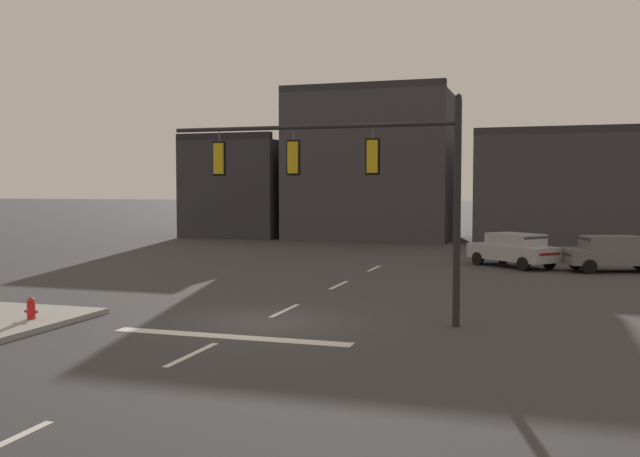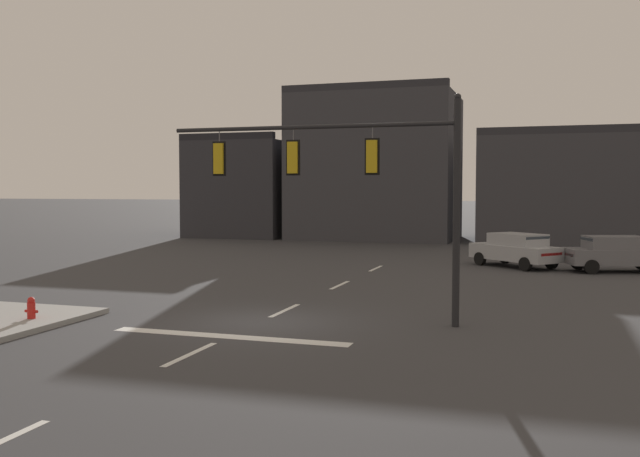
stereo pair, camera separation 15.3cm
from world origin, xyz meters
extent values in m
plane|color=#353538|center=(0.00, 0.00, 0.00)|extent=(400.00, 400.00, 0.00)
cube|color=silver|center=(0.00, -2.00, 0.00)|extent=(6.40, 0.50, 0.01)
cube|color=silver|center=(0.00, -4.00, 0.00)|extent=(0.16, 2.40, 0.01)
cube|color=silver|center=(0.00, 2.00, 0.00)|extent=(0.16, 2.40, 0.01)
cube|color=silver|center=(0.00, 8.00, 0.00)|extent=(0.16, 2.40, 0.01)
cube|color=silver|center=(0.00, 14.00, 0.00)|extent=(0.16, 2.40, 0.01)
cylinder|color=black|center=(5.29, 1.06, 3.06)|extent=(0.20, 0.20, 6.12)
cylinder|color=black|center=(1.11, 1.03, 5.47)|extent=(8.35, 0.19, 0.12)
sphere|color=black|center=(5.29, 1.06, 6.17)|extent=(0.18, 0.18, 0.18)
cylinder|color=#56565B|center=(2.97, 1.04, 5.24)|extent=(0.03, 0.03, 0.35)
cube|color=gold|center=(2.97, 1.04, 4.61)|extent=(0.30, 0.24, 0.90)
sphere|color=red|center=(2.97, 1.17, 4.89)|extent=(0.20, 0.20, 0.20)
sphere|color=#2D2314|center=(2.97, 1.17, 4.61)|extent=(0.20, 0.20, 0.20)
sphere|color=black|center=(2.97, 1.17, 4.33)|extent=(0.20, 0.20, 0.20)
cube|color=black|center=(2.97, 1.02, 4.61)|extent=(0.42, 0.03, 1.02)
cylinder|color=#56565B|center=(0.65, 1.02, 5.24)|extent=(0.03, 0.03, 0.35)
cube|color=gold|center=(0.65, 1.02, 4.61)|extent=(0.30, 0.24, 0.90)
sphere|color=red|center=(0.65, 1.15, 4.89)|extent=(0.20, 0.20, 0.20)
sphere|color=#2D2314|center=(0.65, 1.15, 4.61)|extent=(0.20, 0.20, 0.20)
sphere|color=black|center=(0.65, 1.15, 4.33)|extent=(0.20, 0.20, 0.20)
cube|color=black|center=(0.65, 1.00, 4.61)|extent=(0.42, 0.03, 1.02)
cylinder|color=#56565B|center=(-1.67, 1.00, 5.24)|extent=(0.03, 0.03, 0.35)
cube|color=gold|center=(-1.67, 1.00, 4.61)|extent=(0.30, 0.24, 0.90)
sphere|color=red|center=(-1.67, 1.13, 4.89)|extent=(0.20, 0.20, 0.20)
sphere|color=#2D2314|center=(-1.67, 1.13, 4.61)|extent=(0.20, 0.20, 0.20)
sphere|color=black|center=(-1.67, 1.13, 4.33)|extent=(0.20, 0.20, 0.20)
cube|color=black|center=(-1.67, 0.98, 4.61)|extent=(0.42, 0.03, 1.02)
cube|color=slate|center=(10.62, 15.97, 0.70)|extent=(4.73, 2.98, 0.70)
cube|color=slate|center=(10.48, 15.93, 1.33)|extent=(2.82, 2.23, 0.56)
cube|color=#2D3842|center=(11.21, 16.15, 1.31)|extent=(0.67, 1.53, 0.47)
cube|color=#2D3842|center=(9.36, 15.59, 1.31)|extent=(0.64, 1.52, 0.46)
cylinder|color=black|center=(8.99, 16.37, 0.32)|extent=(0.68, 0.39, 0.64)
cylinder|color=black|center=(9.47, 14.74, 0.32)|extent=(0.68, 0.39, 0.64)
cube|color=maroon|center=(8.53, 15.35, 0.78)|extent=(0.43, 1.32, 0.12)
cube|color=#9EA0A5|center=(6.17, 16.60, 0.70)|extent=(4.49, 4.25, 0.70)
cube|color=#9EA0A5|center=(6.28, 16.50, 1.33)|extent=(2.91, 2.83, 0.56)
cube|color=#2D3842|center=(5.70, 17.01, 1.31)|extent=(1.19, 1.31, 0.47)
cube|color=#2D3842|center=(7.16, 15.73, 1.31)|extent=(1.17, 1.29, 0.46)
cylinder|color=black|center=(4.51, 16.92, 0.32)|extent=(0.63, 0.59, 0.64)
cylinder|color=black|center=(5.63, 18.20, 0.32)|extent=(0.63, 0.59, 0.64)
cylinder|color=black|center=(6.70, 15.00, 0.32)|extent=(0.63, 0.59, 0.64)
cylinder|color=black|center=(7.82, 16.28, 0.32)|extent=(0.63, 0.59, 0.64)
sphere|color=silver|center=(4.15, 17.60, 0.75)|extent=(0.16, 0.16, 0.16)
sphere|color=silver|center=(4.91, 18.47, 0.75)|extent=(0.16, 0.16, 0.16)
cube|color=maroon|center=(7.80, 15.16, 0.78)|extent=(0.93, 1.05, 0.12)
cylinder|color=red|center=(-5.88, -2.16, 0.33)|extent=(0.22, 0.22, 0.55)
cylinder|color=red|center=(-5.88, -2.16, 0.05)|extent=(0.30, 0.30, 0.10)
sphere|color=red|center=(-5.88, -2.16, 0.65)|extent=(0.20, 0.20, 0.20)
cylinder|color=red|center=(-6.03, -2.16, 0.35)|extent=(0.10, 0.08, 0.08)
cylinder|color=red|center=(-5.73, -2.16, 0.35)|extent=(0.10, 0.08, 0.08)
cube|color=#2D2D33|center=(-15.07, 34.77, 3.67)|extent=(7.54, 10.85, 7.34)
cube|color=black|center=(-15.07, 29.65, 7.59)|extent=(7.54, 0.60, 0.50)
cube|color=#38383D|center=(-4.67, 33.58, 5.28)|extent=(11.83, 8.46, 10.56)
cube|color=#2B2B30|center=(-4.67, 29.65, 10.81)|extent=(11.83, 0.60, 0.50)
cube|color=#38383D|center=(9.14, 34.64, 3.61)|extent=(12.12, 10.59, 7.22)
cube|color=#2B2B30|center=(9.14, 29.65, 7.47)|extent=(12.12, 0.60, 0.50)
camera|label=1|loc=(7.46, -18.08, 3.72)|focal=39.62mm
camera|label=2|loc=(7.61, -18.03, 3.72)|focal=39.62mm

